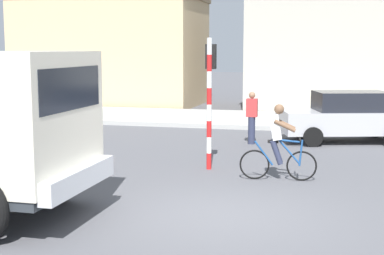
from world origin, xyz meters
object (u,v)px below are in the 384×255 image
Objects in this scene: car_red_near at (347,116)px; cyclist at (278,142)px; pedestrian_near_kerb at (252,117)px; traffic_light_pole at (210,85)px.

cyclist is at bearing -105.34° from car_red_near.
pedestrian_near_kerb is at bearing -158.70° from car_red_near.
car_red_near is at bearing 56.20° from traffic_light_pole.
cyclist is at bearing -75.02° from pedestrian_near_kerb.
car_red_near is 2.66× the size of pedestrian_near_kerb.
traffic_light_pole is 4.10m from pedestrian_near_kerb.
pedestrian_near_kerb is (-1.26, 4.73, -0.02)m from cyclist.
car_red_near is (1.60, 5.84, -0.05)m from cyclist.
pedestrian_near_kerb is (-2.87, -1.12, 0.03)m from car_red_near.
traffic_light_pole reaches higher than car_red_near.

